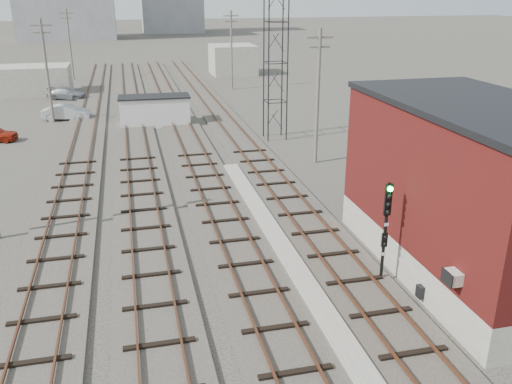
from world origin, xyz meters
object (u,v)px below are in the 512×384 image
object	(u,v)px
signal_mast	(386,224)
car_silver	(66,112)
switch_stand	(165,119)
site_trailer	(155,110)
car_grey	(67,94)

from	to	relation	value
signal_mast	car_silver	bearing A→B (deg)	113.97
switch_stand	site_trailer	distance (m)	1.22
site_trailer	car_grey	world-z (taller)	site_trailer
switch_stand	car_grey	size ratio (longest dim) A/B	0.28
car_silver	car_grey	xyz separation A→B (m)	(-0.80, 10.26, -0.07)
switch_stand	site_trailer	bearing A→B (deg)	129.68
site_trailer	car_grey	bearing A→B (deg)	122.45
site_trailer	car_silver	size ratio (longest dim) A/B	1.47
switch_stand	car_silver	bearing A→B (deg)	132.84
site_trailer	car_silver	xyz separation A→B (m)	(-7.81, 4.03, -0.61)
signal_mast	car_silver	xyz separation A→B (m)	(-15.09, 33.95, -1.89)
signal_mast	car_silver	size ratio (longest dim) A/B	1.02
switch_stand	car_silver	world-z (taller)	car_silver
car_silver	car_grey	distance (m)	10.29
signal_mast	site_trailer	bearing A→B (deg)	103.68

